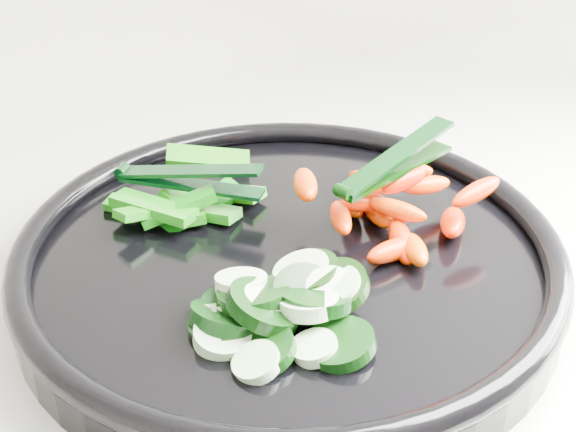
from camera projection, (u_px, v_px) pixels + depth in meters
name	position (u px, v px, depth m)	size (l,w,h in m)	color
veggie_tray	(288.00, 259.00, 0.55)	(0.39, 0.39, 0.04)	black
cucumber_pile	(273.00, 308.00, 0.48)	(0.13, 0.12, 0.04)	black
carrot_pile	(388.00, 207.00, 0.57)	(0.14, 0.14, 0.05)	#FF2400
pepper_pile	(186.00, 199.00, 0.59)	(0.13, 0.11, 0.03)	#216009
tong_carrot	(393.00, 164.00, 0.55)	(0.11, 0.05, 0.02)	black
tong_pepper	(186.00, 178.00, 0.59)	(0.09, 0.09, 0.02)	black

